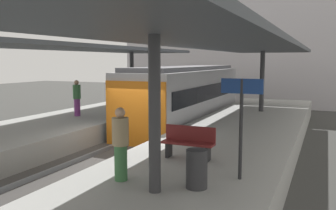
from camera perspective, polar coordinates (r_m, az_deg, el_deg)
name	(u,v)px	position (r m, az deg, el deg)	size (l,w,h in m)	color
ground_plane	(120,159)	(13.54, -7.59, -8.44)	(80.00, 80.00, 0.00)	#383835
platform_left	(40,137)	(15.69, -19.61, -4.77)	(4.40, 28.00, 1.00)	#9E9E99
platform_right	(221,157)	(11.94, 8.32, -8.07)	(4.40, 28.00, 1.00)	#9E9E99
track_ballast	(120,156)	(13.51, -7.60, -8.03)	(3.20, 28.00, 0.20)	#423F3D
rail_near_side	(103,150)	(13.85, -10.17, -6.98)	(0.08, 28.00, 0.14)	slate
rail_far_side	(137,154)	(13.12, -4.90, -7.68)	(0.08, 28.00, 0.14)	slate
commuter_train	(186,96)	(19.27, 2.87, 1.44)	(2.78, 11.29, 3.10)	#ADADB2
canopy_left	(59,48)	(16.44, -16.76, 8.66)	(4.18, 21.00, 3.27)	#333335
canopy_right	(233,45)	(12.90, 10.28, 9.25)	(4.18, 21.00, 3.24)	#333335
platform_bench	(189,141)	(9.64, 3.31, -5.74)	(1.40, 0.41, 0.86)	black
platform_sign	(241,106)	(7.92, 11.52, -0.14)	(0.90, 0.08, 2.21)	#262628
litter_bin	(197,169)	(7.49, 4.55, -10.01)	(0.44, 0.44, 0.80)	#2D2D30
passenger_near_bench	(121,143)	(7.88, -7.50, -5.97)	(0.36, 0.36, 1.60)	#386B3D
passenger_mid_platform	(77,97)	(17.52, -14.17, 1.17)	(0.36, 0.36, 1.69)	#7A337A
station_building_backdrop	(236,38)	(32.04, 10.63, 10.29)	(18.00, 6.00, 11.00)	#B7B2B7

